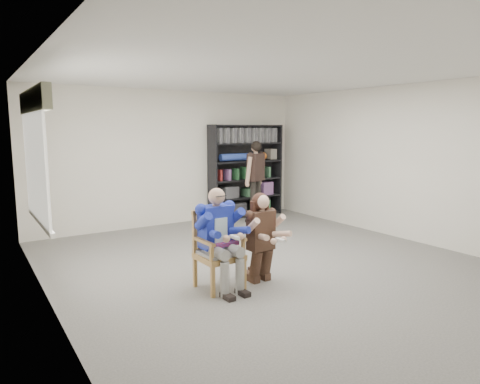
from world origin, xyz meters
TOP-DOWN VIEW (x-y plane):
  - room_shell at (0.00, 0.00)m, footprint 6.00×7.00m
  - floor at (0.00, 0.00)m, footprint 6.00×7.00m
  - window_left at (-2.95, 1.00)m, footprint 0.16×2.00m
  - armchair at (-1.11, -0.32)m, footprint 0.60×0.58m
  - seated_man at (-1.11, -0.32)m, footprint 0.58×0.80m
  - kneeling_woman at (-0.53, -0.44)m, footprint 0.52×0.81m
  - bookshelf at (1.70, 3.28)m, footprint 1.80×0.38m
  - standing_man at (1.51, 2.61)m, footprint 0.61×0.48m

SIDE VIEW (x-z plane):
  - floor at x=0.00m, z-range -0.01..0.01m
  - armchair at x=-1.11m, z-range 0.00..1.00m
  - kneeling_woman at x=-0.53m, z-range 0.00..1.19m
  - seated_man at x=-1.11m, z-range 0.00..1.30m
  - standing_man at x=1.51m, z-range 0.00..1.75m
  - bookshelf at x=1.70m, z-range 0.00..2.10m
  - room_shell at x=0.00m, z-range 0.00..2.80m
  - window_left at x=-2.95m, z-range 0.76..2.50m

